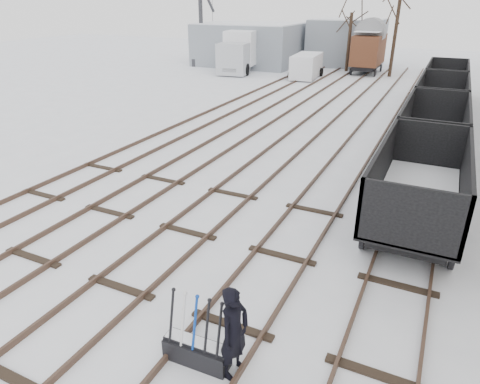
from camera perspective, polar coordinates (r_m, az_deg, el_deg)
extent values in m
plane|color=white|center=(10.96, -15.57, -12.29)|extent=(120.00, 120.00, 0.00)
cube|color=black|center=(24.93, -6.62, 9.63)|extent=(0.07, 52.00, 0.15)
cube|color=black|center=(24.22, -3.70, 9.30)|extent=(0.07, 52.00, 0.15)
cube|color=black|center=(16.13, -27.35, -1.71)|extent=(1.90, 0.20, 0.08)
cube|color=black|center=(23.51, -0.33, 8.88)|extent=(0.07, 52.00, 0.15)
cube|color=black|center=(22.94, 2.93, 8.45)|extent=(0.07, 52.00, 0.15)
cube|color=black|center=(13.99, -19.71, -4.19)|extent=(1.90, 0.20, 0.08)
cube|color=black|center=(22.41, 6.65, 7.93)|extent=(0.07, 52.00, 0.15)
cube|color=black|center=(22.00, 10.19, 7.39)|extent=(0.07, 52.00, 0.15)
cube|color=black|center=(12.21, -9.52, -7.36)|extent=(1.90, 0.20, 0.08)
cube|color=black|center=(21.66, 14.18, 6.76)|extent=(0.07, 52.00, 0.15)
cube|color=black|center=(21.44, 17.93, 6.13)|extent=(0.07, 52.00, 0.15)
cube|color=black|center=(10.98, 3.71, -11.05)|extent=(1.90, 0.20, 0.08)
cube|color=black|center=(21.32, 22.07, 5.41)|extent=(0.07, 52.00, 0.15)
cube|color=black|center=(21.30, 25.88, 4.71)|extent=(0.07, 52.00, 0.15)
cube|color=black|center=(10.49, 19.55, -14.60)|extent=(1.90, 0.20, 0.08)
cube|color=gray|center=(46.71, 1.40, 19.08)|extent=(10.00, 8.00, 4.00)
cube|color=white|center=(46.56, 1.43, 21.59)|extent=(9.80, 7.84, 0.10)
cube|color=gray|center=(47.64, 14.01, 18.76)|extent=(7.00, 6.00, 4.40)
cube|color=white|center=(47.49, 14.31, 21.45)|extent=(6.86, 5.88, 0.10)
cube|color=black|center=(8.76, -5.75, -20.55)|extent=(1.31, 0.46, 0.44)
cube|color=black|center=(8.59, -5.82, -19.42)|extent=(1.31, 0.34, 0.06)
cube|color=white|center=(8.56, -5.83, -19.22)|extent=(1.26, 0.30, 0.03)
cylinder|color=black|center=(8.47, -9.04, -15.94)|extent=(0.06, 0.32, 1.08)
cylinder|color=silver|center=(8.36, -7.53, -16.45)|extent=(0.06, 0.32, 1.08)
cylinder|color=#0C389E|center=(8.26, -5.97, -16.96)|extent=(0.06, 0.32, 1.08)
cylinder|color=black|center=(8.16, -4.37, -17.47)|extent=(0.06, 0.32, 1.08)
cylinder|color=black|center=(8.08, -2.72, -17.98)|extent=(0.06, 0.32, 1.08)
imported|color=black|center=(8.05, -0.77, -18.24)|extent=(0.57, 0.76, 1.87)
cube|color=black|center=(13.95, 22.36, -1.76)|extent=(1.97, 5.41, 0.41)
cube|color=black|center=(13.86, 22.49, -1.00)|extent=(2.46, 6.15, 0.12)
cube|color=black|center=(13.63, 18.16, 3.01)|extent=(0.10, 6.15, 1.64)
cube|color=black|center=(13.59, 27.94, 1.23)|extent=(0.10, 6.15, 1.64)
cube|color=white|center=(13.82, 22.56, -0.62)|extent=(2.21, 5.90, 0.06)
cylinder|color=black|center=(12.40, 16.15, -5.74)|extent=(0.12, 0.72, 0.72)
cylinder|color=black|center=(15.90, 26.83, -0.64)|extent=(0.12, 0.72, 0.72)
cube|color=black|center=(19.95, 24.03, 5.64)|extent=(1.97, 5.41, 0.41)
cube|color=black|center=(19.90, 24.13, 6.19)|extent=(2.46, 6.15, 0.12)
cube|color=black|center=(19.73, 21.13, 9.05)|extent=(0.10, 6.15, 1.64)
cube|color=black|center=(19.70, 27.94, 7.82)|extent=(0.10, 6.15, 1.64)
cube|color=white|center=(19.87, 24.18, 6.47)|extent=(2.21, 5.90, 0.06)
cylinder|color=black|center=(18.23, 19.98, 3.61)|extent=(0.12, 0.72, 0.72)
cylinder|color=black|center=(21.94, 27.13, 5.78)|extent=(0.12, 0.72, 0.72)
cube|color=black|center=(26.15, 24.93, 9.57)|extent=(1.97, 5.41, 0.41)
cube|color=black|center=(26.10, 25.01, 10.01)|extent=(2.46, 6.15, 0.12)
cube|color=black|center=(25.98, 22.72, 12.21)|extent=(0.10, 6.15, 1.64)
cube|color=black|center=(25.96, 27.95, 11.26)|extent=(0.10, 6.15, 1.64)
cube|color=white|center=(26.08, 25.05, 10.22)|extent=(2.21, 5.90, 0.06)
cylinder|color=black|center=(24.34, 21.94, 8.36)|extent=(0.12, 0.72, 0.72)
cylinder|color=black|center=(28.15, 27.31, 9.41)|extent=(0.12, 0.72, 0.72)
cube|color=black|center=(32.42, 25.50, 11.99)|extent=(1.97, 5.41, 0.41)
cube|color=black|center=(32.39, 25.57, 12.35)|extent=(2.46, 6.15, 0.12)
cube|color=black|center=(32.29, 23.71, 14.13)|extent=(0.10, 6.15, 1.64)
cube|color=black|center=(32.27, 27.95, 13.36)|extent=(0.10, 6.15, 1.64)
cube|color=white|center=(32.37, 25.60, 12.52)|extent=(2.21, 5.90, 0.06)
cylinder|color=black|center=(30.58, 23.13, 11.18)|extent=(0.12, 0.72, 0.72)
cylinder|color=black|center=(34.42, 27.43, 11.72)|extent=(0.12, 0.72, 0.72)
cube|color=black|center=(42.74, 16.52, 15.79)|extent=(1.91, 4.32, 0.39)
cube|color=#512C18|center=(42.56, 16.77, 17.73)|extent=(2.39, 4.91, 2.55)
cube|color=white|center=(42.43, 17.05, 19.89)|extent=(2.15, 4.67, 0.04)
cylinder|color=black|center=(41.45, 14.55, 15.34)|extent=(0.12, 0.69, 0.69)
cylinder|color=black|center=(44.15, 18.28, 15.44)|extent=(0.12, 0.69, 0.69)
cube|color=black|center=(42.71, 0.39, 16.66)|extent=(2.43, 8.19, 0.32)
cube|color=#AAADB4|center=(39.95, -1.53, 17.34)|extent=(2.83, 2.47, 2.66)
cube|color=silver|center=(43.29, 0.90, 18.82)|extent=(3.43, 5.86, 2.98)
cube|color=white|center=(43.17, 0.92, 20.82)|extent=(3.36, 5.75, 0.04)
cylinder|color=black|center=(40.80, -2.90, 16.19)|extent=(0.32, 1.06, 1.06)
cylinder|color=black|center=(44.94, 3.50, 16.94)|extent=(0.32, 1.06, 1.06)
cube|color=silver|center=(38.91, 8.85, 16.29)|extent=(2.37, 4.72, 1.86)
cube|color=white|center=(38.79, 8.95, 17.68)|extent=(2.31, 4.61, 0.04)
cylinder|color=black|center=(37.93, 6.71, 15.17)|extent=(0.23, 0.72, 0.72)
cylinder|color=black|center=(40.12, 10.76, 15.43)|extent=(0.23, 0.72, 0.72)
cube|color=#2D2E32|center=(46.01, -5.04, 16.87)|extent=(1.95, 1.95, 0.74)
cylinder|color=#2D2E32|center=(45.69, -5.20, 21.03)|extent=(0.41, 0.41, 7.43)
cylinder|color=black|center=(48.80, -2.91, 22.18)|extent=(0.04, 0.04, 4.18)
cylinder|color=black|center=(43.37, 14.32, 18.75)|extent=(0.30, 0.30, 5.19)
cylinder|color=black|center=(41.17, 20.05, 19.61)|extent=(0.30, 0.30, 7.75)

